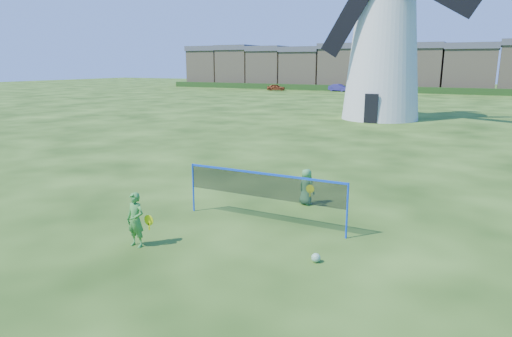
{
  "coord_description": "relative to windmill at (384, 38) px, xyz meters",
  "views": [
    {
      "loc": [
        6.38,
        -11.26,
        4.59
      ],
      "look_at": [
        0.2,
        0.5,
        1.5
      ],
      "focal_mm": 31.5,
      "sensor_mm": 36.0,
      "label": 1
    }
  ],
  "objects": [
    {
      "name": "badminton_net",
      "position": [
        2.88,
        -27.71,
        -5.53
      ],
      "size": [
        5.05,
        0.05,
        1.55
      ],
      "color": "blue",
      "rests_on": "ground"
    },
    {
      "name": "player_boy",
      "position": [
        3.3,
        -25.39,
        -6.06
      ],
      "size": [
        0.7,
        0.57,
        1.21
      ],
      "rotation": [
        0.0,
        0.0,
        2.79
      ],
      "color": "#48974F",
      "rests_on": "ground"
    },
    {
      "name": "hedge",
      "position": [
        -19.86,
        38.32,
        -6.17
      ],
      "size": [
        62.0,
        0.8,
        1.0
      ],
      "primitive_type": "cube",
      "color": "#193814",
      "rests_on": "ground"
    },
    {
      "name": "terraced_houses",
      "position": [
        -17.19,
        44.32,
        -2.58
      ],
      "size": [
        65.79,
        8.4,
        8.35
      ],
      "color": "#9C8968",
      "rests_on": "ground"
    },
    {
      "name": "car_right",
      "position": [
        -15.32,
        37.22,
        -6.05
      ],
      "size": [
        3.97,
        2.49,
        1.23
      ],
      "primitive_type": "imported",
      "rotation": [
        0.0,
        0.0,
        1.23
      ],
      "color": "navy",
      "rests_on": "ground"
    },
    {
      "name": "ground",
      "position": [
        2.14,
        -27.68,
        -6.67
      ],
      "size": [
        220.0,
        220.0,
        0.0
      ],
      "primitive_type": "plane",
      "color": "black",
      "rests_on": "ground"
    },
    {
      "name": "play_ball",
      "position": [
        5.18,
        -29.51,
        -6.56
      ],
      "size": [
        0.22,
        0.22,
        0.22
      ],
      "primitive_type": "sphere",
      "color": "green",
      "rests_on": "ground"
    },
    {
      "name": "car_left",
      "position": [
        -26.01,
        34.44,
        -6.12
      ],
      "size": [
        3.49,
        2.34,
        1.1
      ],
      "primitive_type": "imported",
      "rotation": [
        0.0,
        0.0,
        1.92
      ],
      "color": "maroon",
      "rests_on": "ground"
    },
    {
      "name": "player_girl",
      "position": [
        0.75,
        -30.75,
        -5.95
      ],
      "size": [
        0.68,
        0.37,
        1.43
      ],
      "rotation": [
        0.0,
        0.0,
        -0.02
      ],
      "color": "#3E8D38",
      "rests_on": "ground"
    },
    {
      "name": "windmill",
      "position": [
        0.0,
        0.0,
        0.0
      ],
      "size": [
        14.24,
        6.34,
        19.36
      ],
      "color": "silver",
      "rests_on": "ground"
    }
  ]
}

